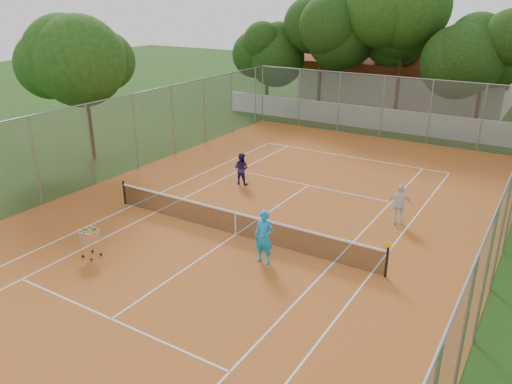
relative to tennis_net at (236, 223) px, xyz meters
The scene contains 12 objects.
ground 0.51m from the tennis_net, ahead, with size 120.00×120.00×0.00m, color #1A390F.
court_pad 0.50m from the tennis_net, ahead, with size 18.00×34.00×0.02m, color #AC5921.
court_lines 0.49m from the tennis_net, ahead, with size 10.98×23.78×0.01m, color white.
tennis_net is the anchor object (origin of this frame).
perimeter_fence 1.49m from the tennis_net, ahead, with size 18.00×34.00×4.00m, color slate.
boundary_wall 19.00m from the tennis_net, 90.00° to the left, with size 26.00×0.30×1.50m, color silver.
clubhouse 29.12m from the tennis_net, 93.95° to the left, with size 16.40×9.00×4.40m, color beige.
tropical_trees 22.45m from the tennis_net, 90.00° to the left, with size 29.00×19.00×10.00m, color black.
player_near 2.44m from the tennis_net, 31.91° to the right, with size 0.71×0.46×1.94m, color #1A97DF.
player_far_left 5.68m from the tennis_net, 121.00° to the left, with size 0.77×0.60×1.58m, color #291B51.
player_far_right 6.64m from the tennis_net, 40.37° to the left, with size 0.99×0.41×1.70m, color white.
ball_hopper 5.34m from the tennis_net, 128.95° to the right, with size 0.55×0.55×1.15m, color silver.
Camera 1 is at (9.81, -14.40, 8.62)m, focal length 35.00 mm.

